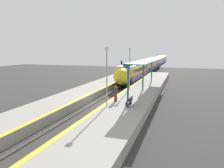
{
  "coord_description": "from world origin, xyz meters",
  "views": [
    {
      "loc": [
        9.19,
        -23.68,
        6.45
      ],
      "look_at": [
        0.56,
        3.19,
        2.05
      ],
      "focal_mm": 35.0,
      "sensor_mm": 36.0,
      "label": 1
    }
  ],
  "objects": [
    {
      "name": "platform_bench",
      "position": [
        4.35,
        -2.86,
        1.4
      ],
      "size": [
        0.44,
        1.62,
        0.89
      ],
      "color": "#2D333D",
      "rests_on": "platform_right"
    },
    {
      "name": "ground_plane",
      "position": [
        0.0,
        0.0,
        0.0
      ],
      "size": [
        120.0,
        120.0,
        0.0
      ],
      "primitive_type": "plane",
      "color": "#383533"
    },
    {
      "name": "platform_right",
      "position": [
        3.9,
        0.0,
        0.46
      ],
      "size": [
        4.63,
        64.0,
        0.93
      ],
      "color": "#9E998E",
      "rests_on": "ground_plane"
    },
    {
      "name": "lamppost_near",
      "position": [
        2.24,
        -3.71,
        4.22
      ],
      "size": [
        0.36,
        0.2,
        5.81
      ],
      "color": "#9E9EA3",
      "rests_on": "platform_right"
    },
    {
      "name": "person_waiting",
      "position": [
        2.48,
        -1.53,
        1.86
      ],
      "size": [
        0.36,
        0.23,
        1.79
      ],
      "color": "maroon",
      "rests_on": "platform_right"
    },
    {
      "name": "lamppost_mid",
      "position": [
        2.24,
        5.98,
        4.22
      ],
      "size": [
        0.36,
        0.2,
        5.81
      ],
      "color": "#9E9EA3",
      "rests_on": "platform_right"
    },
    {
      "name": "rail_left",
      "position": [
        -0.72,
        0.0,
        0.07
      ],
      "size": [
        0.08,
        90.0,
        0.15
      ],
      "primitive_type": "cube",
      "color": "slate",
      "rests_on": "ground_plane"
    },
    {
      "name": "platform_left",
      "position": [
        -3.73,
        0.0,
        0.46
      ],
      "size": [
        4.28,
        64.0,
        0.93
      ],
      "color": "#9E998E",
      "rests_on": "ground_plane"
    },
    {
      "name": "rail_right",
      "position": [
        0.72,
        0.0,
        0.07
      ],
      "size": [
        0.08,
        90.0,
        0.15
      ],
      "primitive_type": "cube",
      "color": "slate",
      "rests_on": "ground_plane"
    },
    {
      "name": "train",
      "position": [
        0.0,
        50.03,
        2.11
      ],
      "size": [
        2.91,
        82.67,
        3.7
      ],
      "color": "black",
      "rests_on": "ground_plane"
    },
    {
      "name": "station_canopy",
      "position": [
        4.72,
        5.98,
        4.94
      ],
      "size": [
        2.02,
        20.47,
        4.27
      ],
      "color": "#1E6B66",
      "rests_on": "platform_right"
    },
    {
      "name": "railway_signal",
      "position": [
        -2.02,
        17.28,
        2.71
      ],
      "size": [
        0.28,
        0.28,
        4.44
      ],
      "color": "#59595E",
      "rests_on": "ground_plane"
    }
  ]
}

